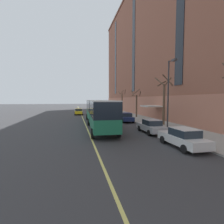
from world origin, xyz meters
TOP-DOWN VIEW (x-y plane):
  - ground_plane at (0.00, 0.00)m, footprint 260.00×260.00m
  - sidewalk at (9.20, 3.00)m, footprint 5.69×160.00m
  - apartment_facade at (18.03, 0.00)m, footprint 15.20×110.00m
  - city_bus at (0.08, 1.43)m, footprint 3.50×19.99m
  - parked_car_navy_0 at (5.21, 4.46)m, footprint 2.01×4.37m
  - parked_car_silver_2 at (5.13, 17.03)m, footprint 2.03×4.78m
  - parked_car_white_3 at (5.16, -11.50)m, footprint 2.01×4.83m
  - parked_car_black_4 at (5.11, 10.61)m, footprint 2.05×4.47m
  - parked_car_silver_5 at (5.24, -5.47)m, footprint 1.97×4.74m
  - taxi_cab at (-2.29, 20.42)m, footprint 2.01×4.30m
  - street_tree_mid_block at (9.38, -0.61)m, footprint 2.12×2.03m
  - street_tree_far_uptown at (9.39, 10.91)m, footprint 1.99×1.98m
  - street_tree_far_downtown at (9.41, 22.32)m, footprint 1.96×1.91m
  - street_lamp at (6.95, -6.19)m, footprint 0.36×1.48m
  - lane_centerline at (-1.63, 3.00)m, footprint 0.16×140.00m

SIDE VIEW (x-z plane):
  - ground_plane at x=0.00m, z-range 0.00..0.00m
  - lane_centerline at x=-1.63m, z-range 0.00..0.01m
  - sidewalk at x=9.20m, z-range 0.00..0.15m
  - taxi_cab at x=-2.29m, z-range 0.00..1.56m
  - parked_car_navy_0 at x=5.21m, z-range 0.00..1.56m
  - parked_car_black_4 at x=5.11m, z-range 0.00..1.56m
  - parked_car_silver_5 at x=5.24m, z-range 0.00..1.56m
  - parked_car_white_3 at x=5.16m, z-range 0.00..1.56m
  - parked_car_silver_2 at x=5.13m, z-range 0.00..1.56m
  - city_bus at x=0.08m, z-range 0.29..3.98m
  - street_tree_far_uptown at x=9.39m, z-range 0.05..5.96m
  - street_tree_far_downtown at x=9.41m, z-range 0.14..6.46m
  - street_tree_mid_block at x=9.38m, z-range 0.19..7.29m
  - street_lamp at x=6.95m, z-range 0.95..8.80m
  - apartment_facade at x=18.03m, z-range -0.02..34.90m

